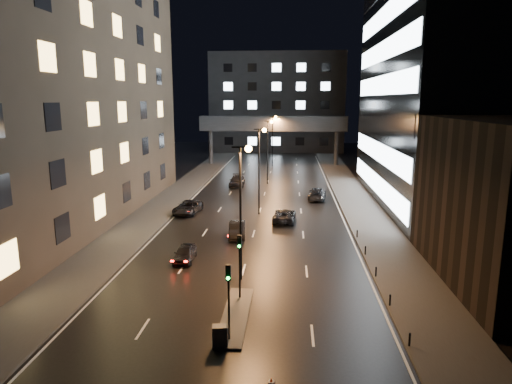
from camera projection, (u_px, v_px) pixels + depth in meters
ground at (265, 194)px, 65.71m from camera, size 160.00×160.00×0.00m
sidewalk_left at (171, 199)px, 61.72m from camera, size 5.00×110.00×0.15m
sidewalk_right at (357, 202)px, 59.89m from camera, size 5.00×110.00×0.15m
building_left at (43, 35)px, 47.73m from camera, size 15.00×48.00×40.00m
building_right_glass at (468, 23)px, 55.49m from camera, size 20.00×36.00×45.00m
building_far at (277, 103)px, 119.90m from camera, size 34.00×14.00×25.00m
skybridge at (273, 124)px, 93.36m from camera, size 30.00×3.00×10.00m
median_island at (236, 315)px, 28.54m from camera, size 1.60×8.00×0.15m
traffic_signal_near at (240, 256)px, 30.37m from camera, size 0.28×0.34×4.40m
traffic_signal_far at (229, 290)px, 25.00m from camera, size 0.28×0.34×4.40m
bollard_row at (382, 286)px, 32.14m from camera, size 0.12×25.12×0.90m
streetlight_near at (243, 195)px, 33.13m from camera, size 1.45×0.50×10.15m
streetlight_mid_a at (260, 160)px, 52.67m from camera, size 1.45×0.50×10.15m
streetlight_mid_b at (269, 143)px, 72.22m from camera, size 1.45×0.50×10.15m
streetlight_far at (273, 134)px, 91.76m from camera, size 1.45×0.50×10.15m
car_away_a at (185, 253)px, 38.28m from camera, size 1.69×3.98×1.34m
car_away_b at (237, 230)px, 44.94m from camera, size 2.00×4.65×1.49m
car_away_c at (188, 207)px, 54.17m from camera, size 3.09×5.63×1.50m
car_away_d at (237, 181)px, 71.36m from camera, size 2.38×5.57×1.60m
car_toward_a at (284, 215)px, 50.66m from camera, size 2.66×5.20×1.40m
car_toward_b at (317, 194)px, 61.82m from camera, size 2.82×5.70×1.59m
utility_cabinet at (220, 336)px, 24.82m from camera, size 0.90×0.65×1.14m
cone_a at (271, 383)px, 21.39m from camera, size 0.45×0.45×0.55m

